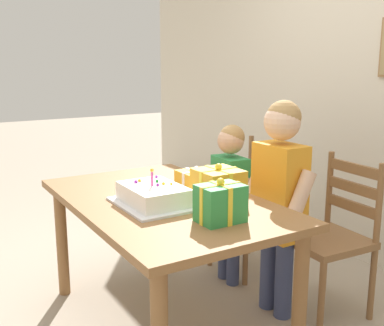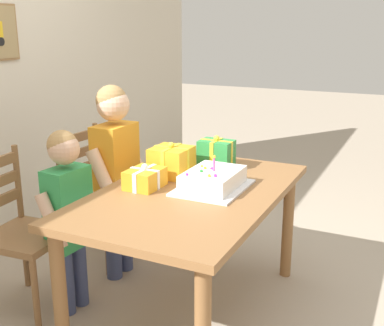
{
  "view_description": "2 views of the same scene",
  "coord_description": "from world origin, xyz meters",
  "px_view_note": "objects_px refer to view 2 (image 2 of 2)",
  "views": [
    {
      "loc": [
        2.14,
        -1.13,
        1.46
      ],
      "look_at": [
        0.12,
        0.1,
        0.95
      ],
      "focal_mm": 44.11,
      "sensor_mm": 36.0,
      "label": 1
    },
    {
      "loc": [
        -2.26,
        -1.1,
        1.61
      ],
      "look_at": [
        0.17,
        0.07,
        0.84
      ],
      "focal_mm": 46.13,
      "sensor_mm": 36.0,
      "label": 2
    }
  ],
  "objects_px": {
    "dining_table": "(191,207)",
    "gift_box_red_large": "(216,154)",
    "child_younger": "(68,204)",
    "gift_box_corner_small": "(145,178)",
    "child_older": "(116,163)",
    "birthday_cake": "(213,180)",
    "chair_right": "(97,194)",
    "gift_box_beside_cake": "(171,162)",
    "chair_left": "(20,232)"
  },
  "relations": [
    {
      "from": "child_older",
      "to": "child_younger",
      "type": "xyz_separation_m",
      "value": [
        -0.47,
        0.0,
        -0.12
      ]
    },
    {
      "from": "gift_box_beside_cake",
      "to": "child_younger",
      "type": "xyz_separation_m",
      "value": [
        -0.46,
        0.41,
        -0.18
      ]
    },
    {
      "from": "child_younger",
      "to": "gift_box_beside_cake",
      "type": "bearing_deg",
      "value": -41.72
    },
    {
      "from": "gift_box_corner_small",
      "to": "child_younger",
      "type": "distance_m",
      "value": 0.45
    },
    {
      "from": "gift_box_red_large",
      "to": "child_younger",
      "type": "distance_m",
      "value": 0.94
    },
    {
      "from": "chair_right",
      "to": "gift_box_red_large",
      "type": "bearing_deg",
      "value": -83.47
    },
    {
      "from": "child_younger",
      "to": "dining_table",
      "type": "bearing_deg",
      "value": -67.27
    },
    {
      "from": "chair_left",
      "to": "gift_box_red_large",
      "type": "bearing_deg",
      "value": -46.13
    },
    {
      "from": "gift_box_corner_small",
      "to": "child_older",
      "type": "bearing_deg",
      "value": 53.96
    },
    {
      "from": "dining_table",
      "to": "child_younger",
      "type": "height_order",
      "value": "child_younger"
    },
    {
      "from": "gift_box_beside_cake",
      "to": "gift_box_corner_small",
      "type": "distance_m",
      "value": 0.26
    },
    {
      "from": "birthday_cake",
      "to": "gift_box_beside_cake",
      "type": "distance_m",
      "value": 0.34
    },
    {
      "from": "dining_table",
      "to": "chair_right",
      "type": "relative_size",
      "value": 1.61
    },
    {
      "from": "gift_box_red_large",
      "to": "child_older",
      "type": "bearing_deg",
      "value": 113.42
    },
    {
      "from": "gift_box_beside_cake",
      "to": "gift_box_corner_small",
      "type": "xyz_separation_m",
      "value": [
        -0.26,
        0.03,
        -0.03
      ]
    },
    {
      "from": "dining_table",
      "to": "gift_box_red_large",
      "type": "xyz_separation_m",
      "value": [
        0.46,
        0.05,
        0.18
      ]
    },
    {
      "from": "gift_box_red_large",
      "to": "gift_box_corner_small",
      "type": "bearing_deg",
      "value": 159.28
    },
    {
      "from": "gift_box_red_large",
      "to": "chair_left",
      "type": "relative_size",
      "value": 0.23
    },
    {
      "from": "gift_box_corner_small",
      "to": "child_younger",
      "type": "relative_size",
      "value": 0.21
    },
    {
      "from": "gift_box_corner_small",
      "to": "chair_left",
      "type": "height_order",
      "value": "chair_left"
    },
    {
      "from": "dining_table",
      "to": "child_older",
      "type": "distance_m",
      "value": 0.67
    },
    {
      "from": "birthday_cake",
      "to": "chair_left",
      "type": "distance_m",
      "value": 1.14
    },
    {
      "from": "gift_box_red_large",
      "to": "chair_right",
      "type": "relative_size",
      "value": 0.23
    },
    {
      "from": "gift_box_red_large",
      "to": "gift_box_corner_small",
      "type": "distance_m",
      "value": 0.56
    },
    {
      "from": "gift_box_beside_cake",
      "to": "dining_table",
      "type": "bearing_deg",
      "value": -131.14
    },
    {
      "from": "chair_left",
      "to": "child_older",
      "type": "xyz_separation_m",
      "value": [
        0.57,
        -0.28,
        0.29
      ]
    },
    {
      "from": "dining_table",
      "to": "gift_box_beside_cake",
      "type": "height_order",
      "value": "gift_box_beside_cake"
    },
    {
      "from": "gift_box_corner_small",
      "to": "chair_right",
      "type": "height_order",
      "value": "chair_right"
    },
    {
      "from": "gift_box_beside_cake",
      "to": "child_older",
      "type": "distance_m",
      "value": 0.41
    },
    {
      "from": "gift_box_red_large",
      "to": "chair_right",
      "type": "distance_m",
      "value": 0.93
    },
    {
      "from": "child_older",
      "to": "birthday_cake",
      "type": "bearing_deg",
      "value": -100.59
    },
    {
      "from": "dining_table",
      "to": "gift_box_corner_small",
      "type": "relative_size",
      "value": 6.74
    },
    {
      "from": "chair_right",
      "to": "birthday_cake",
      "type": "bearing_deg",
      "value": -106.04
    },
    {
      "from": "chair_left",
      "to": "dining_table",
      "type": "bearing_deg",
      "value": -68.14
    },
    {
      "from": "gift_box_corner_small",
      "to": "gift_box_red_large",
      "type": "bearing_deg",
      "value": -20.72
    },
    {
      "from": "dining_table",
      "to": "gift_box_beside_cake",
      "type": "distance_m",
      "value": 0.34
    },
    {
      "from": "gift_box_red_large",
      "to": "gift_box_beside_cake",
      "type": "distance_m",
      "value": 0.32
    },
    {
      "from": "gift_box_red_large",
      "to": "chair_left",
      "type": "xyz_separation_m",
      "value": [
        -0.82,
        0.86,
        -0.36
      ]
    },
    {
      "from": "chair_right",
      "to": "child_older",
      "type": "xyz_separation_m",
      "value": [
        -0.15,
        -0.28,
        0.29
      ]
    },
    {
      "from": "gift_box_corner_small",
      "to": "chair_right",
      "type": "bearing_deg",
      "value": 56.88
    },
    {
      "from": "chair_left",
      "to": "birthday_cake",
      "type": "bearing_deg",
      "value": -66.39
    },
    {
      "from": "gift_box_red_large",
      "to": "child_younger",
      "type": "xyz_separation_m",
      "value": [
        -0.72,
        0.58,
        -0.18
      ]
    },
    {
      "from": "child_younger",
      "to": "gift_box_red_large",
      "type": "bearing_deg",
      "value": -38.69
    },
    {
      "from": "dining_table",
      "to": "gift_box_red_large",
      "type": "bearing_deg",
      "value": 5.99
    },
    {
      "from": "chair_right",
      "to": "child_older",
      "type": "relative_size",
      "value": 0.73
    },
    {
      "from": "dining_table",
      "to": "gift_box_beside_cake",
      "type": "bearing_deg",
      "value": 48.86
    },
    {
      "from": "gift_box_beside_cake",
      "to": "chair_left",
      "type": "relative_size",
      "value": 0.24
    },
    {
      "from": "birthday_cake",
      "to": "chair_right",
      "type": "bearing_deg",
      "value": 73.96
    },
    {
      "from": "child_younger",
      "to": "child_older",
      "type": "bearing_deg",
      "value": -0.05
    },
    {
      "from": "chair_left",
      "to": "chair_right",
      "type": "height_order",
      "value": "same"
    }
  ]
}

